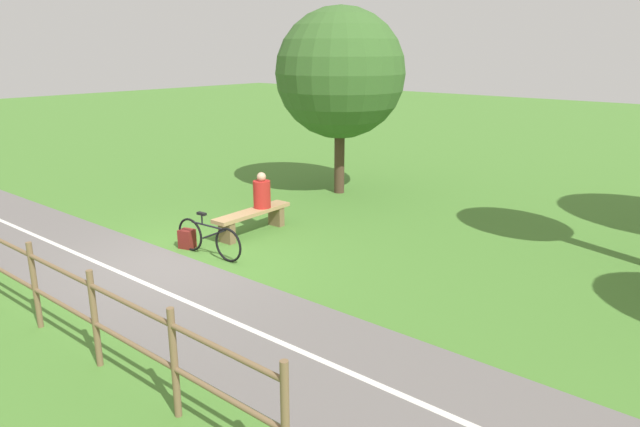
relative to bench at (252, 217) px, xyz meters
name	(u,v)px	position (x,y,z in m)	size (l,w,h in m)	color
ground_plane	(179,261)	(2.05, 0.16, -0.36)	(80.00, 80.00, 0.00)	#477A2D
paved_path	(301,352)	(3.02, 4.16, -0.35)	(2.52, 36.00, 0.02)	#66605E
path_centre_line	(300,351)	(3.02, 4.16, -0.34)	(0.10, 32.00, 0.00)	silver
bench	(252,217)	(0.00, 0.00, 0.00)	(2.02, 0.48, 0.51)	#A88456
person_seated	(262,193)	(-0.31, -0.01, 0.48)	(0.39, 0.39, 0.78)	#B2231E
bicycle	(209,239)	(1.49, 0.39, -0.01)	(0.18, 1.70, 0.85)	black
backpack	(187,239)	(1.47, -0.32, -0.18)	(0.34, 0.34, 0.38)	maroon
fence_roadside	(62,294)	(4.91, 1.65, 0.38)	(0.19, 8.12, 1.28)	brown
tree_by_path	(340,74)	(-4.04, -0.87, 2.84)	(3.39, 3.39, 4.91)	#473323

